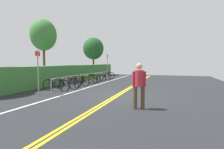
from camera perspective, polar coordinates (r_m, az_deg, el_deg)
ground_plane at (r=9.30m, az=2.21°, el=-6.58°), size 30.47×14.00×0.05m
centre_line_yellow_inner at (r=9.28m, az=2.69°, el=-6.44°), size 27.42×0.10×0.00m
centre_line_yellow_outer at (r=9.32m, az=1.73°, el=-6.39°), size 27.42×0.10×0.00m
bike_lane_stripe_white at (r=10.36m, az=-12.20°, el=-5.44°), size 27.42×0.12×0.00m
bike_rack at (r=14.21m, az=-7.90°, el=-0.50°), size 9.03×0.05×0.77m
bicycle_0 at (r=10.88m, az=-17.53°, el=-3.27°), size 0.46×1.80×0.73m
bicycle_1 at (r=11.42m, az=-14.41°, el=-2.86°), size 0.46×1.77×0.74m
bicycle_2 at (r=12.26m, az=-12.84°, el=-2.48°), size 0.53×1.64×0.70m
bicycle_3 at (r=13.02m, az=-10.37°, el=-2.07°), size 0.56×1.74×0.70m
bicycle_4 at (r=13.87m, az=-8.28°, el=-1.51°), size 0.53×1.77×0.79m
bicycle_5 at (r=14.68m, az=-6.86°, el=-1.31°), size 0.46×1.72×0.74m
bicycle_6 at (r=15.49m, az=-5.56°, el=-1.04°), size 0.46×1.67×0.73m
bicycle_7 at (r=16.24m, az=-4.51°, el=-0.84°), size 0.46×1.68×0.71m
bicycle_8 at (r=16.95m, az=-2.90°, el=-0.64°), size 0.46×1.70×0.71m
bicycle_9 at (r=17.77m, az=-1.91°, el=-0.35°), size 0.54×1.74×0.76m
pedestrian at (r=6.37m, az=8.69°, el=-2.66°), size 0.32×0.47×1.64m
sign_post_near at (r=9.82m, az=-22.66°, el=1.91°), size 0.36×0.07×2.29m
sign_post_far at (r=18.62m, az=-1.48°, el=3.37°), size 0.36×0.06×2.52m
hedge_backdrop at (r=16.59m, az=-12.52°, el=0.47°), size 17.98×1.19×1.41m
tree_mid at (r=17.09m, az=-21.14°, el=11.69°), size 2.26×2.26×5.46m
tree_far_right at (r=23.82m, az=-6.00°, el=8.26°), size 2.71×2.71×4.94m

